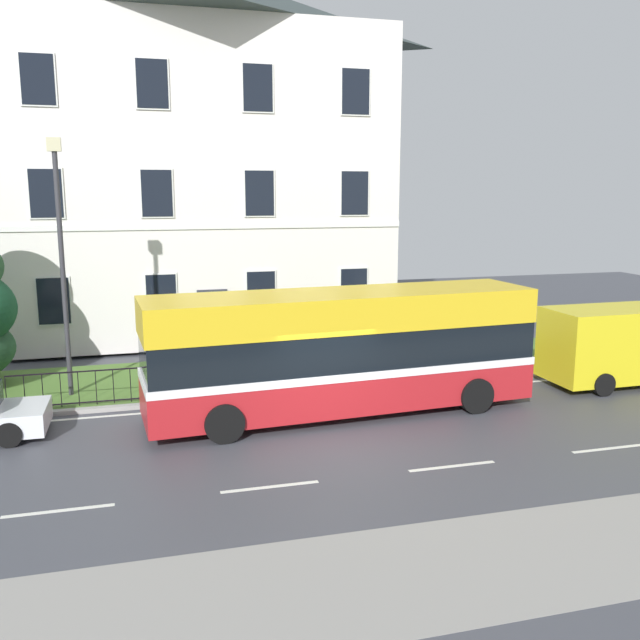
# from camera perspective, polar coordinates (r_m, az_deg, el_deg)

# --- Properties ---
(ground_plane) EXTENTS (60.00, 56.00, 0.18)m
(ground_plane) POSITION_cam_1_polar(r_m,az_deg,el_deg) (17.05, 0.76, -9.44)
(ground_plane) COLOR #40424A
(georgian_townhouse) EXTENTS (14.75, 8.91, 14.43)m
(georgian_townhouse) POSITION_cam_1_polar(r_m,az_deg,el_deg) (29.40, -10.25, 13.50)
(georgian_townhouse) COLOR white
(georgian_townhouse) RESTS_ON ground_plane
(iron_verge_railing) EXTENTS (12.24, 0.04, 0.97)m
(iron_verge_railing) POSITION_cam_1_polar(r_m,az_deg,el_deg) (19.80, -6.93, -4.71)
(iron_verge_railing) COLOR black
(iron_verge_railing) RESTS_ON ground_plane
(single_decker_bus) EXTENTS (10.48, 3.07, 3.27)m
(single_decker_bus) POSITION_cam_1_polar(r_m,az_deg,el_deg) (18.04, 1.89, -2.55)
(single_decker_bus) COLOR #AF1D22
(single_decker_bus) RESTS_ON ground_plane
(white_panel_van) EXTENTS (5.79, 2.18, 2.38)m
(white_panel_van) POSITION_cam_1_polar(r_m,az_deg,el_deg) (23.02, 24.26, -1.86)
(white_panel_van) COLOR gold
(white_panel_van) RESTS_ON ground_plane
(street_lamp_post) EXTENTS (0.36, 0.24, 7.14)m
(street_lamp_post) POSITION_cam_1_polar(r_m,az_deg,el_deg) (20.23, -20.72, 5.28)
(street_lamp_post) COLOR #333338
(street_lamp_post) RESTS_ON ground_plane
(litter_bin) EXTENTS (0.57, 0.57, 1.16)m
(litter_bin) POSITION_cam_1_polar(r_m,az_deg,el_deg) (20.55, -9.55, -3.96)
(litter_bin) COLOR #4C4742
(litter_bin) RESTS_ON ground_plane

